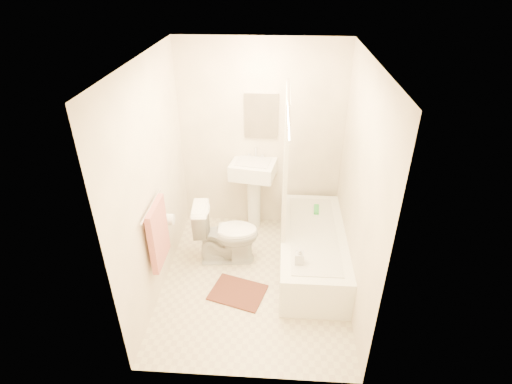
# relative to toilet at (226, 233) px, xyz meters

# --- Properties ---
(floor) EXTENTS (2.40, 2.40, 0.00)m
(floor) POSITION_rel_toilet_xyz_m (0.35, -0.36, -0.37)
(floor) COLOR beige
(floor) RESTS_ON ground
(ceiling) EXTENTS (2.40, 2.40, 0.00)m
(ceiling) POSITION_rel_toilet_xyz_m (0.35, -0.36, 2.03)
(ceiling) COLOR white
(ceiling) RESTS_ON ground
(wall_back) EXTENTS (2.00, 0.02, 2.40)m
(wall_back) POSITION_rel_toilet_xyz_m (0.35, 0.84, 0.83)
(wall_back) COLOR beige
(wall_back) RESTS_ON ground
(wall_left) EXTENTS (0.02, 2.40, 2.40)m
(wall_left) POSITION_rel_toilet_xyz_m (-0.65, -0.36, 0.83)
(wall_left) COLOR beige
(wall_left) RESTS_ON ground
(wall_right) EXTENTS (0.02, 2.40, 2.40)m
(wall_right) POSITION_rel_toilet_xyz_m (1.35, -0.36, 0.83)
(wall_right) COLOR beige
(wall_right) RESTS_ON ground
(mirror) EXTENTS (0.40, 0.03, 0.55)m
(mirror) POSITION_rel_toilet_xyz_m (0.35, 0.82, 1.13)
(mirror) COLOR white
(mirror) RESTS_ON wall_back
(curtain_rod) EXTENTS (0.03, 1.70, 0.03)m
(curtain_rod) POSITION_rel_toilet_xyz_m (0.65, -0.26, 1.63)
(curtain_rod) COLOR silver
(curtain_rod) RESTS_ON wall_back
(shower_curtain) EXTENTS (0.04, 0.80, 1.55)m
(shower_curtain) POSITION_rel_toilet_xyz_m (0.65, 0.14, 0.85)
(shower_curtain) COLOR silver
(shower_curtain) RESTS_ON curtain_rod
(towel_bar) EXTENTS (0.02, 0.60, 0.02)m
(towel_bar) POSITION_rel_toilet_xyz_m (-0.61, -0.61, 0.73)
(towel_bar) COLOR silver
(towel_bar) RESTS_ON wall_left
(towel) EXTENTS (0.06, 0.45, 0.66)m
(towel) POSITION_rel_toilet_xyz_m (-0.58, -0.61, 0.41)
(towel) COLOR #CC7266
(towel) RESTS_ON towel_bar
(toilet_paper) EXTENTS (0.11, 0.12, 0.12)m
(toilet_paper) POSITION_rel_toilet_xyz_m (-0.58, -0.24, 0.33)
(toilet_paper) COLOR white
(toilet_paper) RESTS_ON wall_left
(toilet) EXTENTS (0.78, 0.49, 0.73)m
(toilet) POSITION_rel_toilet_xyz_m (0.00, 0.00, 0.00)
(toilet) COLOR white
(toilet) RESTS_ON floor
(sink) EXTENTS (0.60, 0.51, 1.04)m
(sink) POSITION_rel_toilet_xyz_m (0.27, 0.70, 0.15)
(sink) COLOR white
(sink) RESTS_ON floor
(bathtub) EXTENTS (0.72, 1.64, 0.46)m
(bathtub) POSITION_rel_toilet_xyz_m (0.99, -0.06, -0.14)
(bathtub) COLOR white
(bathtub) RESTS_ON floor
(bath_mat) EXTENTS (0.66, 0.56, 0.02)m
(bath_mat) POSITION_rel_toilet_xyz_m (0.18, -0.57, -0.36)
(bath_mat) COLOR #562F1F
(bath_mat) RESTS_ON floor
(soap_bottle) EXTENTS (0.09, 0.09, 0.19)m
(soap_bottle) POSITION_rel_toilet_xyz_m (0.82, -0.59, 0.19)
(soap_bottle) COLOR white
(soap_bottle) RESTS_ON bathtub
(scrub_brush) EXTENTS (0.07, 0.20, 0.04)m
(scrub_brush) POSITION_rel_toilet_xyz_m (1.05, 0.40, 0.12)
(scrub_brush) COLOR green
(scrub_brush) RESTS_ON bathtub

